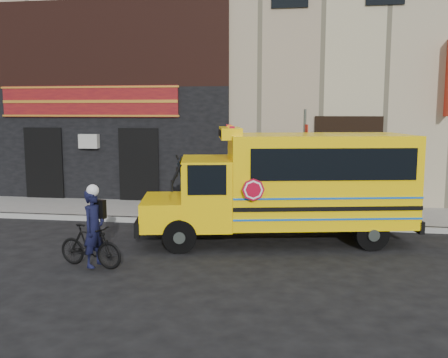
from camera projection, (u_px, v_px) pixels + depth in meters
name	position (u px, v px, depth m)	size (l,w,h in m)	color
ground	(197.00, 249.00, 12.11)	(120.00, 120.00, 0.00)	black
curb	(215.00, 222.00, 14.64)	(40.00, 0.20, 0.15)	#979892
sidewalk	(223.00, 212.00, 16.11)	(40.00, 3.00, 0.15)	slate
building	(244.00, 45.00, 21.51)	(20.00, 10.70, 12.00)	tan
school_bus	(292.00, 183.00, 12.67)	(7.19, 3.46, 2.92)	black
sign_pole	(304.00, 163.00, 14.09)	(0.13, 0.28, 3.37)	#3C433F
bicycle	(90.00, 246.00, 10.67)	(0.44, 1.55, 0.93)	black
cyclist	(94.00, 230.00, 10.54)	(0.60, 0.39, 1.65)	black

